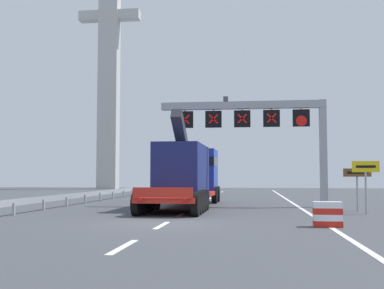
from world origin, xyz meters
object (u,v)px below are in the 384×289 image
(crash_barrier_striped, at_px, (328,214))
(bridge_pylon_distant, at_px, (109,46))
(tourist_info_sign_brown, at_px, (357,179))
(exit_sign_yellow, at_px, (366,175))
(heavy_haul_truck_red, at_px, (189,173))
(overhead_lane_gantry, at_px, (262,122))

(crash_barrier_striped, bearing_deg, bridge_pylon_distant, 115.31)
(tourist_info_sign_brown, bearing_deg, exit_sign_yellow, -90.07)
(heavy_haul_truck_red, height_order, exit_sign_yellow, heavy_haul_truck_red)
(tourist_info_sign_brown, bearing_deg, bridge_pylon_distant, 122.23)
(exit_sign_yellow, xyz_separation_m, crash_barrier_striped, (-2.74, -5.99, -1.44))
(heavy_haul_truck_red, distance_m, exit_sign_yellow, 10.50)
(exit_sign_yellow, xyz_separation_m, bridge_pylon_distant, (-25.78, 42.73, 18.89))
(overhead_lane_gantry, bearing_deg, crash_barrier_striped, -79.86)
(crash_barrier_striped, xyz_separation_m, bridge_pylon_distant, (-23.03, 48.72, 20.33))
(bridge_pylon_distant, bearing_deg, tourist_info_sign_brown, -57.77)
(overhead_lane_gantry, distance_m, tourist_info_sign_brown, 6.68)
(overhead_lane_gantry, xyz_separation_m, tourist_info_sign_brown, (4.73, -3.27, -3.40))
(overhead_lane_gantry, xyz_separation_m, exit_sign_yellow, (4.73, -5.11, -3.18))
(exit_sign_yellow, relative_size, crash_barrier_striped, 2.51)
(overhead_lane_gantry, height_order, bridge_pylon_distant, bridge_pylon_distant)
(crash_barrier_striped, bearing_deg, tourist_info_sign_brown, 70.70)
(exit_sign_yellow, height_order, crash_barrier_striped, exit_sign_yellow)
(bridge_pylon_distant, bearing_deg, crash_barrier_striped, -64.69)
(exit_sign_yellow, bearing_deg, crash_barrier_striped, -114.60)
(overhead_lane_gantry, distance_m, bridge_pylon_distant, 45.88)
(exit_sign_yellow, bearing_deg, tourist_info_sign_brown, 89.93)
(tourist_info_sign_brown, relative_size, bridge_pylon_distant, 0.05)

